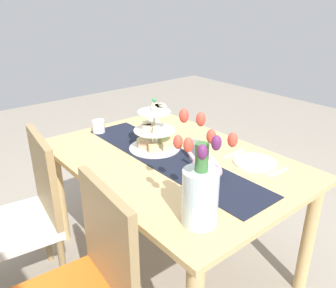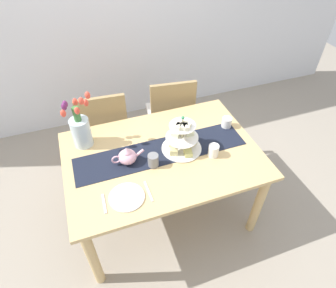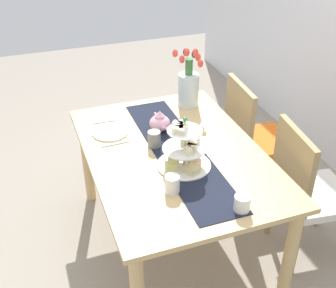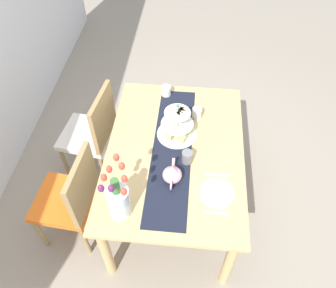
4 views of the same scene
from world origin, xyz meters
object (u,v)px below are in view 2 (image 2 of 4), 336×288
Objects in this scene: teapot at (127,156)px; mug_grey at (153,160)px; cream_jug at (227,122)px; mug_white_text at (213,151)px; tiered_cake_stand at (182,139)px; chair_right at (170,113)px; dinner_plate_left at (127,197)px; fork_left at (104,204)px; dining_table at (162,163)px; knife_left at (149,191)px; chair_left at (105,127)px; tulip_vase at (81,129)px.

teapot reaches higher than mug_grey.
mug_white_text is at bearing -133.25° from cream_jug.
tiered_cake_stand reaches higher than teapot.
teapot is at bearing 179.92° from tiered_cake_stand.
chair_right is 0.96m from mug_grey.
tiered_cake_stand is (-0.17, -0.72, 0.32)m from chair_right.
dinner_plate_left reaches higher than fork_left.
teapot reaches higher than fork_left.
tiered_cake_stand is at bearing -0.08° from teapot.
tiered_cake_stand is 1.32× the size of dinner_plate_left.
dining_table is 6.00× the size of teapot.
teapot reaches higher than knife_left.
cream_jug is (0.85, 0.12, -0.02)m from teapot.
teapot is 1.40× the size of knife_left.
chair_left is 9.58× the size of mug_grey.
chair_left reaches higher than dinner_plate_left.
tiered_cake_stand is (0.48, -0.72, 0.32)m from chair_left.
tiered_cake_stand is 0.24m from mug_white_text.
chair_right is 1.17m from knife_left.
fork_left is (-0.16, -1.02, 0.22)m from chair_left.
mug_grey is (0.24, 0.21, 0.05)m from dinner_plate_left.
tulip_vase is at bearing 137.78° from mug_grey.
chair_left is 0.93m from tiered_cake_stand.
teapot is 0.31m from knife_left.
dining_table is at bearing 157.87° from mug_white_text.
mug_white_text reaches higher than knife_left.
cream_jug is 0.89× the size of mug_grey.
mug_white_text reaches higher than cream_jug.
fork_left is (-0.81, -1.02, 0.22)m from chair_right.
teapot is 0.38m from fork_left.
tulip_vase is 4.69× the size of mug_white_text.
mug_grey is (-0.69, -0.21, 0.01)m from cream_jug.
tulip_vase is at bearing 94.00° from fork_left.
dining_table is 0.66m from tulip_vase.
mug_grey reaches higher than knife_left.
dinner_plate_left is at bearing -139.33° from mug_grey.
dining_table is 0.47m from dinner_plate_left.
mug_white_text is (0.68, -0.86, 0.27)m from chair_left.
chair_right reaches higher than dining_table.
mug_white_text is at bearing -22.13° from dining_table.
tiered_cake_stand reaches higher than knife_left.
mug_white_text is at bearing -51.93° from chair_left.
fork_left is at bearing -98.63° from chair_left.
dinner_plate_left is 1.53× the size of fork_left.
cream_jug is at bearing 8.24° from teapot.
tulip_vase is 1.94× the size of dinner_plate_left.
chair_right is 2.04× the size of tulip_vase.
chair_right reaches higher than teapot.
teapot is at bearing 102.06° from knife_left.
tiered_cake_stand is 0.46m from cream_jug.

